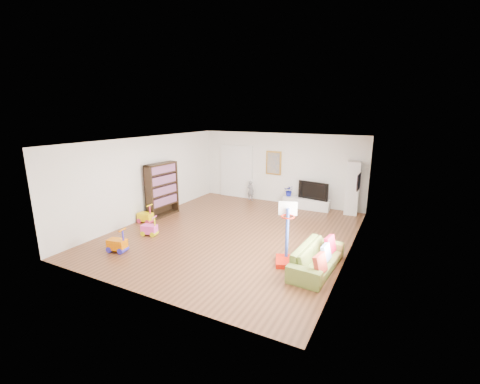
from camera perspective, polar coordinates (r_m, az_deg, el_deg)
The scene contains 25 objects.
floor at distance 9.56m, azimuth -1.11°, elevation -7.22°, with size 6.50×7.50×0.00m, color brown.
ceiling at distance 8.95m, azimuth -1.20°, elevation 9.12°, with size 6.50×7.50×0.00m, color white.
wall_back at distance 12.52m, azimuth 7.11°, elevation 4.19°, with size 6.50×0.00×2.70m, color silver.
wall_front at distance 6.27m, azimuth -17.89°, elevation -6.39°, with size 6.50×0.00×2.70m, color silver.
wall_left at distance 11.06m, azimuth -16.12°, elevation 2.44°, with size 0.00×7.50×2.70m, color silver.
wall_right at distance 8.17m, azimuth 19.30°, elevation -1.79°, with size 0.00×7.50×2.70m, color silver.
navy_accent at distance 9.42m, azimuth 20.75°, elevation 3.24°, with size 0.01×3.20×1.70m, color black.
olive_wainscot at distance 9.74m, azimuth 20.06°, elevation -4.58°, with size 0.01×3.20×1.00m, color brown.
doorway at distance 13.30m, azimuth -0.68°, elevation 3.56°, with size 1.45×0.06×2.10m, color white.
painting_back at distance 12.54m, azimuth 6.00°, elevation 5.16°, with size 0.62×0.06×0.92m, color gold.
artwork_right at distance 9.68m, azimuth 20.36°, elevation 1.73°, with size 0.04×0.56×0.46m, color #7F3F8C.
media_console at distance 12.06m, azimuth 11.71°, elevation -2.00°, with size 1.67×0.42×0.39m, color silver.
tall_cabinet at distance 11.67m, azimuth 19.37°, elevation 0.65°, with size 0.43×0.43×1.85m, color white.
bookshelf at distance 11.15m, azimuth -13.67°, elevation 0.38°, with size 0.33×1.25×1.82m, color black.
sofa at distance 7.56m, azimuth 13.52°, elevation -11.32°, with size 1.91×0.75×0.56m, color olive.
basketball_hoop at distance 7.51m, azimuth 8.41°, elevation -7.48°, with size 0.50×0.61×1.46m, color red.
ride_on_yellow at distance 10.72m, azimuth -16.50°, elevation -3.70°, with size 0.46×0.29×0.62m, color #FFD903.
ride_on_orange at distance 8.78m, azimuth -21.07°, elevation -8.01°, with size 0.47×0.29×0.62m, color orange.
ride_on_pink at distance 9.63m, azimuth -15.85°, elevation -5.80°, with size 0.43×0.27×0.57m, color #FD4BBF.
child at distance 12.88m, azimuth 1.90°, elevation 0.24°, with size 0.29×0.19×0.80m, color slate.
tv at distance 11.91m, azimuth 13.10°, elevation 0.32°, with size 1.14×0.15×0.66m, color black.
vase_plant at distance 12.18m, azimuth 8.74°, elevation 0.23°, with size 0.37×0.32×0.41m, color #131A9A.
pillow_left at distance 6.94m, azimuth 14.06°, elevation -12.28°, with size 0.10×0.39×0.39m, color #B23729.
pillow_center at distance 7.48m, azimuth 15.07°, elevation -10.33°, with size 0.09×0.35×0.35m, color silver.
pillow_right at distance 7.93m, azimuth 15.75°, elevation -8.97°, with size 0.10×0.39×0.39m, color #AD0D2F.
Camera 1 is at (4.28, -7.82, 3.46)m, focal length 24.00 mm.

